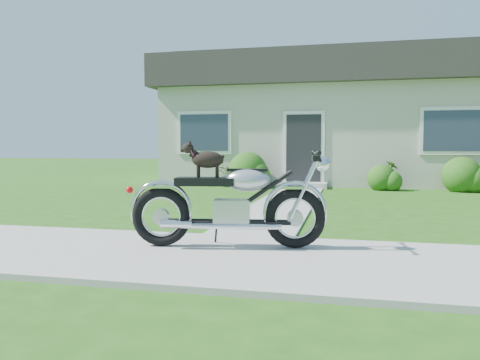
{
  "coord_description": "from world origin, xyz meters",
  "views": [
    {
      "loc": [
        -0.28,
        -4.63,
        1.15
      ],
      "look_at": [
        -1.56,
        1.0,
        0.75
      ],
      "focal_mm": 35.0,
      "sensor_mm": 36.0,
      "label": 1
    }
  ],
  "objects_px": {
    "house": "(356,118)",
    "potted_plant_right": "(392,175)",
    "motorcycle_with_dog": "(231,202)",
    "potted_plant_left": "(228,174)"
  },
  "relations": [
    {
      "from": "house",
      "to": "potted_plant_right",
      "type": "relative_size",
      "value": 15.6
    },
    {
      "from": "motorcycle_with_dog",
      "to": "house",
      "type": "bearing_deg",
      "value": 73.81
    },
    {
      "from": "potted_plant_left",
      "to": "motorcycle_with_dog",
      "type": "distance_m",
      "value": 8.44
    },
    {
      "from": "potted_plant_right",
      "to": "motorcycle_with_dog",
      "type": "xyz_separation_m",
      "value": [
        -2.44,
        -8.17,
        0.15
      ]
    },
    {
      "from": "potted_plant_right",
      "to": "motorcycle_with_dog",
      "type": "bearing_deg",
      "value": -106.6
    },
    {
      "from": "potted_plant_right",
      "to": "motorcycle_with_dog",
      "type": "height_order",
      "value": "motorcycle_with_dog"
    },
    {
      "from": "potted_plant_left",
      "to": "potted_plant_right",
      "type": "height_order",
      "value": "potted_plant_right"
    },
    {
      "from": "potted_plant_left",
      "to": "house",
      "type": "bearing_deg",
      "value": 43.5
    },
    {
      "from": "house",
      "to": "motorcycle_with_dog",
      "type": "height_order",
      "value": "house"
    },
    {
      "from": "potted_plant_left",
      "to": "potted_plant_right",
      "type": "relative_size",
      "value": 0.92
    }
  ]
}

